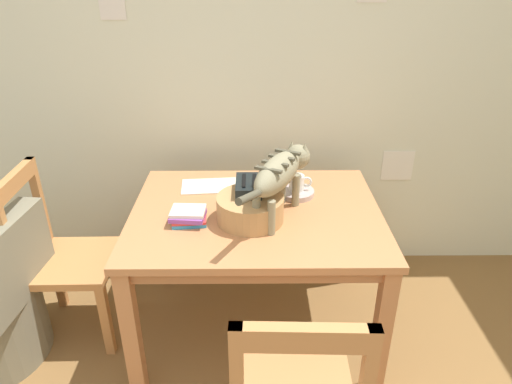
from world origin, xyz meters
name	(u,v)px	position (x,y,z in m)	size (l,w,h in m)	color
wall_rear	(254,70)	(0.00, 2.20, 1.25)	(5.14, 0.11, 2.50)	silver
dining_table	(256,226)	(0.01, 1.48, 0.65)	(1.20, 0.94, 0.74)	#BD7B4C
cat	(281,172)	(0.12, 1.45, 0.95)	(0.35, 0.64, 0.30)	gray
saucer_bowl	(296,192)	(0.22, 1.64, 0.75)	(0.18, 0.18, 0.03)	#BBA9A7
coffee_mug	(297,183)	(0.22, 1.64, 0.81)	(0.12, 0.08, 0.08)	white
magazine	(209,186)	(-0.24, 1.74, 0.74)	(0.29, 0.18, 0.01)	silver
book_stack	(189,216)	(-0.30, 1.36, 0.77)	(0.17, 0.14, 0.07)	#2F8ECB
wicker_basket	(250,208)	(-0.02, 1.39, 0.80)	(0.31, 0.31, 0.12)	tan
toaster	(249,197)	(-0.03, 1.45, 0.82)	(0.12, 0.20, 0.18)	black
wooden_chair_near	(64,259)	(-0.98, 1.48, 0.45)	(0.43, 0.43, 0.93)	#C08048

